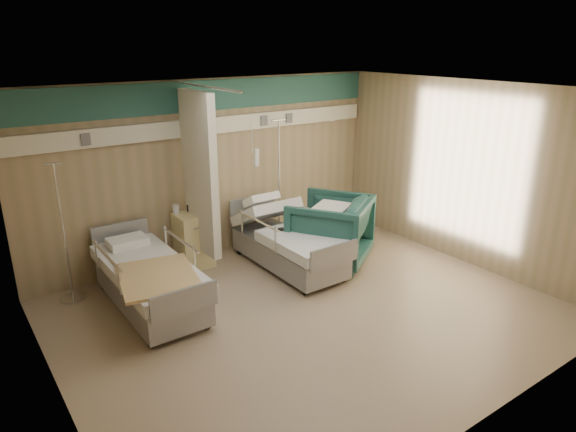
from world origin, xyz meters
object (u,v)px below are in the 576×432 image
(bed_right, at_px, (288,248))
(bed_left, at_px, (151,286))
(bedside_cabinet, at_px, (194,240))
(iv_stand_left, at_px, (70,273))
(visitor_armchair, at_px, (330,230))
(iv_stand_right, at_px, (279,217))

(bed_right, bearing_deg, bed_left, 180.00)
(bedside_cabinet, distance_m, iv_stand_left, 1.84)
(visitor_armchair, relative_size, iv_stand_right, 0.55)
(iv_stand_right, relative_size, iv_stand_left, 1.12)
(bedside_cabinet, relative_size, iv_stand_left, 0.45)
(iv_stand_right, bearing_deg, bed_right, -117.03)
(bed_right, relative_size, bedside_cabinet, 2.54)
(bed_left, xyz_separation_m, bedside_cabinet, (1.05, 0.90, 0.11))
(iv_stand_right, xyz_separation_m, iv_stand_left, (-3.49, -0.13, -0.05))
(bed_left, height_order, visitor_armchair, visitor_armchair)
(bedside_cabinet, bearing_deg, bed_right, -38.05)
(bed_left, relative_size, iv_stand_left, 1.14)
(iv_stand_right, height_order, iv_stand_left, iv_stand_right)
(bedside_cabinet, height_order, iv_stand_left, iv_stand_left)
(visitor_armchair, distance_m, iv_stand_left, 3.79)
(visitor_armchair, relative_size, iv_stand_left, 0.62)
(bed_right, xyz_separation_m, visitor_armchair, (0.65, -0.21, 0.22))
(visitor_armchair, bearing_deg, bed_right, -50.83)
(bed_right, bearing_deg, iv_stand_left, 164.13)
(bed_right, distance_m, iv_stand_left, 3.11)
(bed_left, distance_m, bedside_cabinet, 1.39)
(bed_left, distance_m, visitor_armchair, 2.87)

